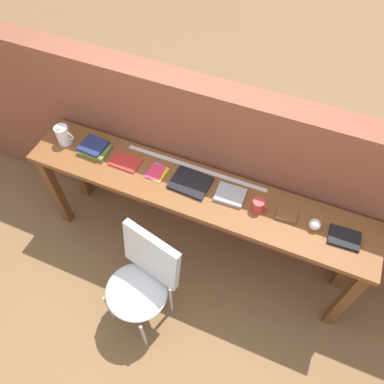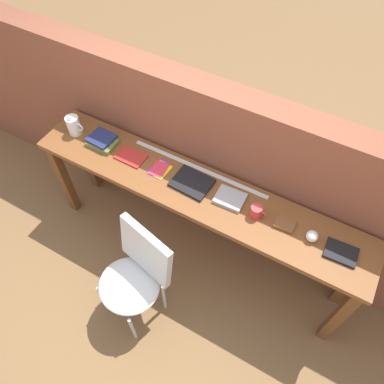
{
  "view_description": "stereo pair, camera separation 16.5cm",
  "coord_description": "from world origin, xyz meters",
  "px_view_note": "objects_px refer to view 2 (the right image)",
  "views": [
    {
      "loc": [
        0.58,
        -1.13,
        2.93
      ],
      "look_at": [
        0.0,
        0.25,
        0.9
      ],
      "focal_mm": 35.0,
      "sensor_mm": 36.0,
      "label": 1
    },
    {
      "loc": [
        0.73,
        -1.05,
        2.93
      ],
      "look_at": [
        0.0,
        0.25,
        0.9
      ],
      "focal_mm": 35.0,
      "sensor_mm": 36.0,
      "label": 2
    }
  ],
  "objects_px": {
    "pitcher_white": "(74,125)",
    "pamphlet_pile_colourful": "(160,169)",
    "book_open_centre": "(192,183)",
    "leather_journal_brown": "(284,224)",
    "mug": "(256,212)",
    "sports_ball_small": "(312,236)",
    "chair_white_moulded": "(135,274)",
    "magazine_cycling": "(131,157)",
    "book_stack_leftmost": "(102,141)",
    "book_repair_rightmost": "(341,253)"
  },
  "relations": [
    {
      "from": "pitcher_white",
      "to": "pamphlet_pile_colourful",
      "type": "bearing_deg",
      "value": 0.18
    },
    {
      "from": "book_open_centre",
      "to": "leather_journal_brown",
      "type": "height_order",
      "value": "leather_journal_brown"
    },
    {
      "from": "book_open_centre",
      "to": "pitcher_white",
      "type": "bearing_deg",
      "value": -176.96
    },
    {
      "from": "mug",
      "to": "sports_ball_small",
      "type": "bearing_deg",
      "value": 1.02
    },
    {
      "from": "chair_white_moulded",
      "to": "mug",
      "type": "relative_size",
      "value": 8.1
    },
    {
      "from": "sports_ball_small",
      "to": "mug",
      "type": "bearing_deg",
      "value": -178.98
    },
    {
      "from": "chair_white_moulded",
      "to": "book_open_centre",
      "type": "height_order",
      "value": "book_open_centre"
    },
    {
      "from": "mug",
      "to": "magazine_cycling",
      "type": "bearing_deg",
      "value": 178.94
    },
    {
      "from": "book_stack_leftmost",
      "to": "pamphlet_pile_colourful",
      "type": "relative_size",
      "value": 1.2
    },
    {
      "from": "book_stack_leftmost",
      "to": "pamphlet_pile_colourful",
      "type": "distance_m",
      "value": 0.51
    },
    {
      "from": "chair_white_moulded",
      "to": "pitcher_white",
      "type": "height_order",
      "value": "pitcher_white"
    },
    {
      "from": "magazine_cycling",
      "to": "mug",
      "type": "distance_m",
      "value": 1.0
    },
    {
      "from": "chair_white_moulded",
      "to": "pitcher_white",
      "type": "distance_m",
      "value": 1.21
    },
    {
      "from": "book_stack_leftmost",
      "to": "chair_white_moulded",
      "type": "bearing_deg",
      "value": -43.25
    },
    {
      "from": "chair_white_moulded",
      "to": "book_open_centre",
      "type": "distance_m",
      "value": 0.74
    },
    {
      "from": "magazine_cycling",
      "to": "mug",
      "type": "xyz_separation_m",
      "value": [
        1.0,
        -0.02,
        0.04
      ]
    },
    {
      "from": "pamphlet_pile_colourful",
      "to": "sports_ball_small",
      "type": "height_order",
      "value": "sports_ball_small"
    },
    {
      "from": "leather_journal_brown",
      "to": "pamphlet_pile_colourful",
      "type": "bearing_deg",
      "value": 176.61
    },
    {
      "from": "chair_white_moulded",
      "to": "book_repair_rightmost",
      "type": "bearing_deg",
      "value": 28.27
    },
    {
      "from": "book_open_centre",
      "to": "mug",
      "type": "relative_size",
      "value": 2.42
    },
    {
      "from": "pamphlet_pile_colourful",
      "to": "book_open_centre",
      "type": "xyz_separation_m",
      "value": [
        0.26,
        0.0,
        0.01
      ]
    },
    {
      "from": "chair_white_moulded",
      "to": "mug",
      "type": "xyz_separation_m",
      "value": [
        0.58,
        0.61,
        0.4
      ]
    },
    {
      "from": "chair_white_moulded",
      "to": "book_stack_leftmost",
      "type": "height_order",
      "value": "book_stack_leftmost"
    },
    {
      "from": "magazine_cycling",
      "to": "book_repair_rightmost",
      "type": "bearing_deg",
      "value": 0.12
    },
    {
      "from": "book_stack_leftmost",
      "to": "mug",
      "type": "height_order",
      "value": "mug"
    },
    {
      "from": "chair_white_moulded",
      "to": "leather_journal_brown",
      "type": "bearing_deg",
      "value": 39.67
    },
    {
      "from": "magazine_cycling",
      "to": "sports_ball_small",
      "type": "xyz_separation_m",
      "value": [
        1.37,
        -0.01,
        0.03
      ]
    },
    {
      "from": "book_stack_leftmost",
      "to": "magazine_cycling",
      "type": "bearing_deg",
      "value": -2.11
    },
    {
      "from": "pamphlet_pile_colourful",
      "to": "leather_journal_brown",
      "type": "xyz_separation_m",
      "value": [
        0.94,
        -0.0,
        0.01
      ]
    },
    {
      "from": "book_open_centre",
      "to": "mug",
      "type": "distance_m",
      "value": 0.49
    },
    {
      "from": "book_repair_rightmost",
      "to": "pitcher_white",
      "type": "bearing_deg",
      "value": 176.42
    },
    {
      "from": "magazine_cycling",
      "to": "book_open_centre",
      "type": "bearing_deg",
      "value": 1.51
    },
    {
      "from": "magazine_cycling",
      "to": "mug",
      "type": "relative_size",
      "value": 1.94
    },
    {
      "from": "chair_white_moulded",
      "to": "pamphlet_pile_colourful",
      "type": "height_order",
      "value": "chair_white_moulded"
    },
    {
      "from": "leather_journal_brown",
      "to": "mug",
      "type": "bearing_deg",
      "value": -176.25
    },
    {
      "from": "pitcher_white",
      "to": "mug",
      "type": "bearing_deg",
      "value": -0.81
    },
    {
      "from": "chair_white_moulded",
      "to": "book_stack_leftmost",
      "type": "distance_m",
      "value": 1.01
    },
    {
      "from": "pitcher_white",
      "to": "leather_journal_brown",
      "type": "height_order",
      "value": "pitcher_white"
    },
    {
      "from": "leather_journal_brown",
      "to": "book_repair_rightmost",
      "type": "distance_m",
      "value": 0.37
    },
    {
      "from": "book_stack_leftmost",
      "to": "mug",
      "type": "xyz_separation_m",
      "value": [
        1.26,
        -0.03,
        0.02
      ]
    },
    {
      "from": "chair_white_moulded",
      "to": "sports_ball_small",
      "type": "bearing_deg",
      "value": 33.14
    },
    {
      "from": "pitcher_white",
      "to": "leather_journal_brown",
      "type": "bearing_deg",
      "value": 0.08
    },
    {
      "from": "sports_ball_small",
      "to": "leather_journal_brown",
      "type": "bearing_deg",
      "value": 174.62
    },
    {
      "from": "magazine_cycling",
      "to": "leather_journal_brown",
      "type": "bearing_deg",
      "value": 1.03
    },
    {
      "from": "chair_white_moulded",
      "to": "book_repair_rightmost",
      "type": "xyz_separation_m",
      "value": [
        1.14,
        0.61,
        0.36
      ]
    },
    {
      "from": "pitcher_white",
      "to": "magazine_cycling",
      "type": "xyz_separation_m",
      "value": [
        0.51,
        -0.0,
        -0.07
      ]
    },
    {
      "from": "sports_ball_small",
      "to": "book_stack_leftmost",
      "type": "bearing_deg",
      "value": 179.24
    },
    {
      "from": "pitcher_white",
      "to": "pamphlet_pile_colourful",
      "type": "height_order",
      "value": "pitcher_white"
    },
    {
      "from": "chair_white_moulded",
      "to": "book_repair_rightmost",
      "type": "distance_m",
      "value": 1.34
    },
    {
      "from": "chair_white_moulded",
      "to": "magazine_cycling",
      "type": "relative_size",
      "value": 4.17
    }
  ]
}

